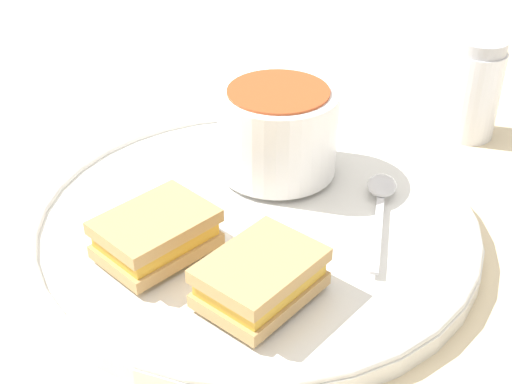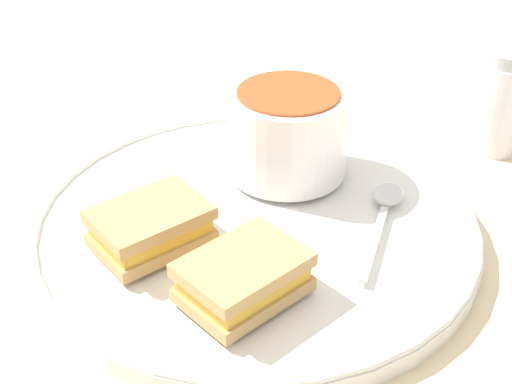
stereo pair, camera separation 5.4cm
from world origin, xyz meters
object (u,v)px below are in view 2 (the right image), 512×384
object	(u,v)px
soup_bowl	(287,132)
sandwich_half_near	(150,226)
spoon	(386,202)
sandwich_half_far	(243,277)
salt_shaker	(501,102)

from	to	relation	value
soup_bowl	sandwich_half_near	xyz separation A→B (m)	(0.02, -0.14, -0.02)
soup_bowl	spoon	xyz separation A→B (m)	(0.09, 0.03, -0.03)
sandwich_half_near	sandwich_half_far	size ratio (longest dim) A/B	0.96
spoon	sandwich_half_near	world-z (taller)	sandwich_half_near
soup_bowl	sandwich_half_near	bearing A→B (deg)	-80.17
spoon	sandwich_half_near	size ratio (longest dim) A/B	1.35
sandwich_half_far	salt_shaker	distance (m)	0.33
spoon	salt_shaker	distance (m)	0.18
spoon	sandwich_half_near	distance (m)	0.19
salt_shaker	soup_bowl	bearing A→B (deg)	-105.24
salt_shaker	sandwich_half_far	bearing A→B (deg)	-80.53
sandwich_half_near	sandwich_half_far	xyz separation A→B (m)	(0.09, 0.02, 0.00)
sandwich_half_far	salt_shaker	world-z (taller)	salt_shaker
sandwich_half_near	sandwich_half_far	world-z (taller)	same
sandwich_half_near	salt_shaker	distance (m)	0.35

